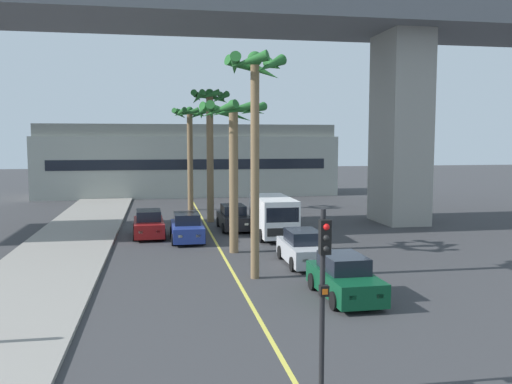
{
  "coord_description": "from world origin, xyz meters",
  "views": [
    {
      "loc": [
        -3.1,
        -3.24,
        5.71
      ],
      "look_at": [
        0.0,
        14.0,
        4.03
      ],
      "focal_mm": 38.27,
      "sensor_mm": 36.0,
      "label": 1
    }
  ],
  "objects": [
    {
      "name": "pier_building_backdrop",
      "position": [
        0.0,
        54.0,
        3.56
      ],
      "size": [
        29.93,
        8.04,
        7.23
      ],
      "color": "#ADB2A8",
      "rests_on": "ground"
    },
    {
      "name": "palm_tree_farthest_median",
      "position": [
        0.63,
        23.84,
        6.11
      ],
      "size": [
        3.48,
        3.47,
        7.69
      ],
      "color": "brown",
      "rests_on": "ground"
    },
    {
      "name": "traffic_light_median_near",
      "position": [
        0.45,
        8.08,
        2.71
      ],
      "size": [
        0.24,
        0.37,
        4.2
      ],
      "color": "black",
      "rests_on": "ground"
    },
    {
      "name": "palm_tree_mid_median",
      "position": [
        0.79,
        18.56,
        7.2
      ],
      "size": [
        2.49,
        2.61,
        9.22
      ],
      "color": "brown",
      "rests_on": "ground"
    },
    {
      "name": "bridge_overpass",
      "position": [
        1.47,
        31.95,
        13.4
      ],
      "size": [
        60.46,
        8.0,
        17.09
      ],
      "color": "slate",
      "rests_on": "ground"
    },
    {
      "name": "lane_stripe_center",
      "position": [
        0.0,
        24.0,
        0.0
      ],
      "size": [
        0.14,
        56.0,
        0.01
      ],
      "primitive_type": "cube",
      "color": "#DBCC4C",
      "rests_on": "ground"
    },
    {
      "name": "car_queue_fourth",
      "position": [
        1.59,
        30.94,
        0.72
      ],
      "size": [
        1.89,
        4.13,
        1.56
      ],
      "color": "black",
      "rests_on": "ground"
    },
    {
      "name": "car_queue_third",
      "position": [
        3.46,
        15.19,
        0.72
      ],
      "size": [
        1.87,
        4.12,
        1.56
      ],
      "color": "#0C4728",
      "rests_on": "ground"
    },
    {
      "name": "palm_tree_far_median",
      "position": [
        -0.53,
        41.15,
        6.35
      ],
      "size": [
        2.95,
        2.95,
        8.36
      ],
      "color": "brown",
      "rests_on": "ground"
    },
    {
      "name": "delivery_van",
      "position": [
        3.5,
        27.77,
        1.29
      ],
      "size": [
        2.19,
        5.26,
        2.36
      ],
      "color": "white",
      "rests_on": "ground"
    },
    {
      "name": "car_queue_front",
      "position": [
        -1.55,
        27.48,
        0.72
      ],
      "size": [
        1.86,
        4.11,
        1.56
      ],
      "color": "navy",
      "rests_on": "ground"
    },
    {
      "name": "palm_tree_near_median",
      "position": [
        0.45,
        34.42,
        6.78
      ],
      "size": [
        2.77,
        2.84,
        9.18
      ],
      "color": "brown",
      "rests_on": "ground"
    },
    {
      "name": "sidewalk_left",
      "position": [
        -8.0,
        16.0,
        0.07
      ],
      "size": [
        4.8,
        80.0,
        0.15
      ],
      "primitive_type": "cube",
      "color": "gray",
      "rests_on": "ground"
    },
    {
      "name": "car_queue_fifth",
      "position": [
        3.43,
        20.7,
        0.72
      ],
      "size": [
        1.86,
        4.12,
        1.56
      ],
      "color": "#B7BABF",
      "rests_on": "ground"
    },
    {
      "name": "car_queue_second",
      "position": [
        -3.71,
        29.23,
        0.72
      ],
      "size": [
        1.95,
        4.16,
        1.56
      ],
      "color": "maroon",
      "rests_on": "ground"
    }
  ]
}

